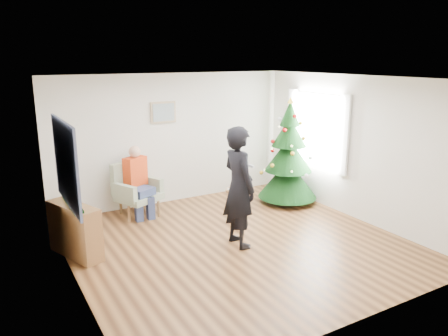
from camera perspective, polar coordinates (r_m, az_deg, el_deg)
floor at (r=7.12m, az=1.73°, el=-9.76°), size 5.00×5.00×0.00m
ceiling at (r=6.50m, az=1.91°, el=11.63°), size 5.00×5.00×0.00m
wall_back at (r=8.87m, az=-6.71°, el=3.82°), size 5.00×0.00×5.00m
wall_front at (r=4.84m, az=17.62°, el=-5.76°), size 5.00×0.00×5.00m
wall_left at (r=5.83m, az=-19.62°, el=-2.53°), size 0.00×5.00×5.00m
wall_right at (r=8.26m, az=16.77°, el=2.51°), size 0.00×5.00×5.00m
window_panel at (r=8.90m, az=12.08°, el=4.94°), size 0.04×1.30×1.40m
curtains at (r=8.88m, az=11.93°, el=4.93°), size 0.05×1.75×1.50m
christmas_tree at (r=8.86m, az=8.43°, el=1.57°), size 1.19×1.19×2.15m
stool at (r=7.91m, az=1.64°, el=-4.85°), size 0.40×0.40×0.60m
laptop at (r=7.82m, az=1.65°, el=-2.73°), size 0.38×0.32×0.03m
armchair at (r=8.37m, az=-11.34°, el=-3.59°), size 0.93×0.92×1.00m
seated_person at (r=8.24m, az=-11.16°, el=-1.64°), size 0.54×0.69×1.31m
standing_man at (r=6.75m, az=1.96°, el=-2.51°), size 0.46×0.70×1.90m
game_controller at (r=6.74m, az=3.59°, el=0.26°), size 0.04×0.13×0.04m
console at (r=6.92m, az=-18.91°, el=-7.72°), size 0.64×1.04×0.80m
garland at (r=6.78m, az=-19.19°, el=-4.42°), size 0.14×0.90×0.14m
tapestry at (r=6.06m, az=-19.98°, el=0.52°), size 0.03×1.50×1.15m
framed_picture at (r=8.68m, az=-7.94°, el=7.22°), size 0.52×0.05×0.42m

